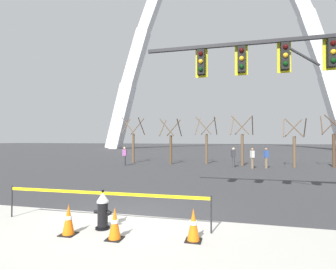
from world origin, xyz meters
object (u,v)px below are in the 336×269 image
(traffic_cone_mid_sidewalk, at_px, (193,225))
(pedestrian_walking_right, at_px, (266,158))
(traffic_cone_by_hydrant, at_px, (115,224))
(fire_hydrant, at_px, (103,210))
(traffic_cone_curb_edge, at_px, (68,220))
(pedestrian_near_trees, at_px, (124,156))
(pedestrian_walking_left, at_px, (252,158))
(traffic_signal_gantry, at_px, (299,75))
(monument_arch, at_px, (219,43))
(pedestrian_standing_center, at_px, (233,157))

(traffic_cone_mid_sidewalk, relative_size, pedestrian_walking_right, 0.46)
(pedestrian_walking_right, bearing_deg, traffic_cone_by_hydrant, -107.53)
(fire_hydrant, relative_size, traffic_cone_curb_edge, 1.36)
(fire_hydrant, bearing_deg, pedestrian_near_trees, 111.62)
(traffic_cone_mid_sidewalk, height_order, pedestrian_walking_left, pedestrian_walking_left)
(fire_hydrant, xyz_separation_m, traffic_signal_gantry, (5.32, 3.33, 3.94))
(traffic_cone_by_hydrant, relative_size, traffic_cone_mid_sidewalk, 1.00)
(pedestrian_walking_right, bearing_deg, fire_hydrant, -110.11)
(traffic_signal_gantry, bearing_deg, monument_arch, 96.06)
(pedestrian_standing_center, distance_m, pedestrian_near_trees, 9.19)
(fire_hydrant, height_order, traffic_cone_mid_sidewalk, fire_hydrant)
(pedestrian_walking_left, height_order, pedestrian_near_trees, same)
(fire_hydrant, bearing_deg, pedestrian_standing_center, 78.41)
(pedestrian_standing_center, xyz_separation_m, pedestrian_near_trees, (-9.17, -0.72, 0.00))
(monument_arch, relative_size, pedestrian_standing_center, 33.68)
(monument_arch, relative_size, pedestrian_near_trees, 33.68)
(traffic_cone_by_hydrant, distance_m, monument_arch, 56.67)
(pedestrian_walking_left, xyz_separation_m, pedestrian_walking_right, (1.05, 0.35, 0.00))
(pedestrian_near_trees, bearing_deg, traffic_signal_gantry, -45.99)
(fire_hydrant, distance_m, traffic_cone_by_hydrant, 0.84)
(monument_arch, height_order, pedestrian_near_trees, monument_arch)
(fire_hydrant, xyz_separation_m, monument_arch, (0.24, 51.27, 22.78))
(monument_arch, bearing_deg, pedestrian_walking_left, -83.04)
(pedestrian_walking_right, bearing_deg, monument_arch, 98.69)
(traffic_cone_curb_edge, bearing_deg, traffic_cone_mid_sidewalk, 6.74)
(traffic_cone_mid_sidewalk, distance_m, pedestrian_standing_center, 15.98)
(pedestrian_standing_center, bearing_deg, monument_arch, 94.80)
(traffic_signal_gantry, bearing_deg, pedestrian_standing_center, 99.63)
(pedestrian_near_trees, bearing_deg, pedestrian_walking_left, 1.08)
(fire_hydrant, xyz_separation_m, traffic_cone_mid_sidewalk, (2.35, -0.23, -0.11))
(fire_hydrant, relative_size, monument_arch, 0.02)
(traffic_cone_by_hydrant, relative_size, traffic_cone_curb_edge, 1.00)
(traffic_cone_curb_edge, xyz_separation_m, pedestrian_near_trees, (-5.36, 15.58, 0.46))
(traffic_cone_by_hydrant, distance_m, pedestrian_standing_center, 16.51)
(traffic_cone_curb_edge, height_order, pedestrian_walking_right, pedestrian_walking_right)
(monument_arch, bearing_deg, traffic_cone_mid_sidewalk, -87.65)
(pedestrian_standing_center, bearing_deg, traffic_cone_curb_edge, -103.16)
(pedestrian_walking_left, bearing_deg, pedestrian_standing_center, 159.82)
(fire_hydrant, bearing_deg, monument_arch, 89.74)
(traffic_cone_mid_sidewalk, relative_size, pedestrian_near_trees, 0.46)
(traffic_signal_gantry, relative_size, pedestrian_walking_left, 4.92)
(traffic_signal_gantry, distance_m, monument_arch, 51.76)
(pedestrian_walking_left, bearing_deg, traffic_signal_gantry, -86.70)
(traffic_cone_by_hydrant, relative_size, traffic_signal_gantry, 0.09)
(traffic_cone_mid_sidewalk, distance_m, traffic_signal_gantry, 6.16)
(fire_hydrant, relative_size, traffic_cone_mid_sidewalk, 1.36)
(fire_hydrant, distance_m, pedestrian_standing_center, 16.05)
(pedestrian_standing_center, bearing_deg, fire_hydrant, -101.59)
(fire_hydrant, bearing_deg, traffic_cone_mid_sidewalk, -5.71)
(traffic_cone_by_hydrant, bearing_deg, pedestrian_standing_center, 80.86)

